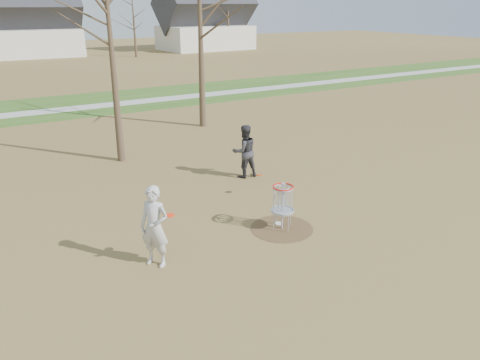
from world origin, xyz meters
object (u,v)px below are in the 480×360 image
disc_grounded (278,223)px  disc_golf_basket (283,199)px  player_throwing (244,151)px  player_standing (154,227)px

disc_grounded → disc_golf_basket: (-0.09, -0.29, 0.89)m
player_throwing → disc_grounded: player_throwing is taller
disc_grounded → disc_golf_basket: 0.94m
player_standing → player_throwing: bearing=92.0°
disc_grounded → player_standing: bearing=-175.7°
disc_grounded → player_throwing: bearing=72.6°
disc_grounded → disc_golf_basket: size_ratio=0.16×
disc_grounded → disc_golf_basket: bearing=-106.9°
player_throwing → disc_golf_basket: size_ratio=1.46×
player_standing → disc_grounded: size_ratio=9.32×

